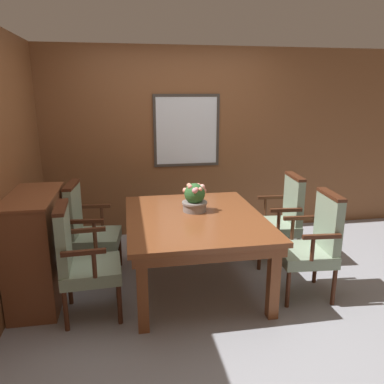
% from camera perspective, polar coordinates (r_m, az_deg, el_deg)
% --- Properties ---
extents(ground_plane, '(14.00, 14.00, 0.00)m').
position_cam_1_polar(ground_plane, '(3.81, 1.67, -14.71)').
color(ground_plane, '#93969E').
extents(wall_back, '(7.20, 0.08, 2.45)m').
position_cam_1_polar(wall_back, '(4.99, -2.11, 7.42)').
color(wall_back, brown).
rests_on(wall_back, ground_plane).
extents(dining_table, '(1.31, 1.60, 0.72)m').
position_cam_1_polar(dining_table, '(3.66, 0.41, -4.99)').
color(dining_table, brown).
rests_on(dining_table, ground_plane).
extents(chair_right_far, '(0.53, 0.55, 1.01)m').
position_cam_1_polar(chair_right_far, '(4.33, 13.50, -3.62)').
color(chair_right_far, '#472314').
rests_on(chair_right_far, ground_plane).
extents(chair_right_near, '(0.53, 0.55, 1.01)m').
position_cam_1_polar(chair_right_near, '(3.69, 18.05, -7.24)').
color(chair_right_near, '#472314').
rests_on(chair_right_near, ground_plane).
extents(chair_left_near, '(0.52, 0.54, 1.01)m').
position_cam_1_polar(chair_left_near, '(3.33, -16.57, -9.61)').
color(chair_left_near, '#472314').
rests_on(chair_left_near, ground_plane).
extents(chair_left_far, '(0.53, 0.55, 1.01)m').
position_cam_1_polar(chair_left_far, '(4.02, -15.69, -5.24)').
color(chair_left_far, '#472314').
rests_on(chair_left_far, ground_plane).
extents(potted_plant, '(0.25, 0.25, 0.29)m').
position_cam_1_polar(potted_plant, '(3.74, 0.41, -0.92)').
color(potted_plant, gray).
rests_on(potted_plant, dining_table).
extents(sideboard_cabinet, '(0.43, 0.94, 1.01)m').
position_cam_1_polar(sideboard_cabinet, '(3.74, -22.50, -7.87)').
color(sideboard_cabinet, brown).
rests_on(sideboard_cabinet, ground_plane).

